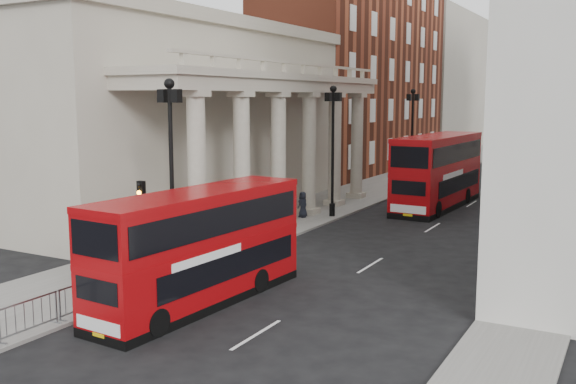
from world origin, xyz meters
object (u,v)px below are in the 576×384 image
object	(u,v)px
lamp_post_south	(171,164)
bus_far	(438,170)
traffic_light	(142,214)
bus_near	(200,245)
pedestrian_b	(248,208)
lamp_post_mid	(333,142)
pedestrian_a	(243,218)
monument_column	(570,44)
lamp_post_north	(412,131)
pedestrian_c	(303,205)

from	to	relation	value
lamp_post_south	bus_far	xyz separation A→B (m)	(4.80, 23.28, -2.25)
traffic_light	bus_near	distance (m)	3.08
pedestrian_b	lamp_post_mid	bearing A→B (deg)	-155.18
lamp_post_mid	pedestrian_a	bearing A→B (deg)	-109.20
monument_column	lamp_post_south	xyz separation A→B (m)	(-6.60, -88.00, -11.07)
pedestrian_a	pedestrian_b	world-z (taller)	pedestrian_b
lamp_post_south	pedestrian_b	distance (m)	12.69
lamp_post_north	pedestrian_b	size ratio (longest dim) A/B	4.63
pedestrian_a	lamp_post_north	bearing A→B (deg)	78.06
pedestrian_b	traffic_light	bearing A→B (deg)	78.73
lamp_post_mid	pedestrian_c	world-z (taller)	lamp_post_mid
lamp_post_mid	pedestrian_b	xyz separation A→B (m)	(-3.58, -4.46, -3.89)
monument_column	bus_far	distance (m)	66.10
pedestrian_c	lamp_post_north	bearing A→B (deg)	111.74
lamp_post_mid	traffic_light	world-z (taller)	lamp_post_mid
pedestrian_c	pedestrian_a	bearing A→B (deg)	-73.29
lamp_post_south	pedestrian_c	world-z (taller)	lamp_post_south
bus_far	pedestrian_a	world-z (taller)	bus_far
monument_column	bus_far	xyz separation A→B (m)	(-1.80, -64.72, -13.32)
traffic_light	monument_column	bearing A→B (deg)	85.87
bus_far	pedestrian_b	size ratio (longest dim) A/B	6.62
monument_column	pedestrian_b	size ratio (longest dim) A/B	30.16
monument_column	pedestrian_c	distance (m)	75.30
lamp_post_south	lamp_post_mid	world-z (taller)	same
lamp_post_north	pedestrian_c	size ratio (longest dim) A/B	5.05
bus_near	pedestrian_b	distance (m)	15.30
bus_near	pedestrian_a	bearing A→B (deg)	119.27
bus_near	pedestrian_a	xyz separation A→B (m)	(-5.42, 11.36, -1.32)
lamp_post_south	bus_far	bearing A→B (deg)	78.34
monument_column	bus_near	bearing A→B (deg)	-92.26
traffic_light	pedestrian_c	distance (m)	16.89
pedestrian_b	lamp_post_south	bearing A→B (deg)	80.78
monument_column	lamp_post_north	distance (m)	57.46
lamp_post_mid	pedestrian_b	bearing A→B (deg)	-128.72
lamp_post_south	lamp_post_mid	size ratio (longest dim) A/B	1.00
bus_far	bus_near	bearing A→B (deg)	-91.84
lamp_post_south	pedestrian_c	bearing A→B (deg)	95.59
lamp_post_mid	monument_column	bearing A→B (deg)	84.76
monument_column	lamp_post_north	bearing A→B (deg)	-96.72
bus_far	pedestrian_c	xyz separation A→B (m)	(-6.24, -8.62, -1.72)
bus_near	lamp_post_south	bearing A→B (deg)	147.91
lamp_post_mid	pedestrian_a	distance (m)	8.27
lamp_post_north	pedestrian_c	bearing A→B (deg)	-94.73
lamp_post_mid	bus_far	xyz separation A→B (m)	(4.80, 7.28, -2.25)
traffic_light	pedestrian_b	size ratio (longest dim) A/B	2.39
pedestrian_a	pedestrian_c	distance (m)	5.58
lamp_post_south	lamp_post_north	world-z (taller)	same
pedestrian_b	lamp_post_north	bearing A→B (deg)	-126.37
bus_near	traffic_light	bearing A→B (deg)	-179.74
lamp_post_north	pedestrian_a	world-z (taller)	lamp_post_north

